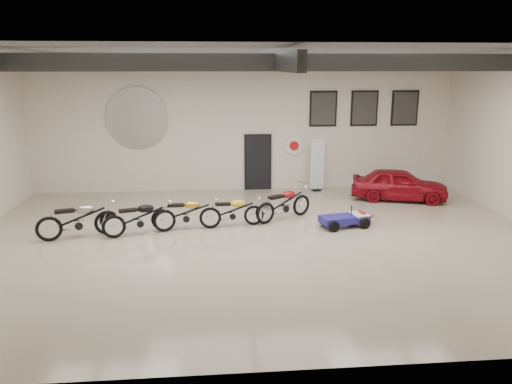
{
  "coord_description": "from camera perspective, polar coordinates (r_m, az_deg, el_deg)",
  "views": [
    {
      "loc": [
        -1.27,
        -12.89,
        4.69
      ],
      "look_at": [
        0.0,
        1.2,
        1.1
      ],
      "focal_mm": 35.0,
      "sensor_mm": 36.0,
      "label": 1
    }
  ],
  "objects": [
    {
      "name": "motorcycle_gold",
      "position": [
        14.76,
        -7.98,
        -2.31
      ],
      "size": [
        2.02,
        0.68,
        1.04
      ],
      "primitive_type": null,
      "rotation": [
        0.0,
        0.0,
        0.03
      ],
      "color": "silver",
      "rests_on": "floor"
    },
    {
      "name": "banner_stand",
      "position": [
        19.18,
        7.0,
        3.0
      ],
      "size": [
        0.56,
        0.29,
        1.97
      ],
      "primitive_type": null,
      "rotation": [
        0.0,
        0.0,
        0.15
      ],
      "color": "white",
      "rests_on": "floor"
    },
    {
      "name": "back_wall",
      "position": [
        19.06,
        -1.3,
        7.64
      ],
      "size": [
        16.0,
        0.02,
        5.0
      ],
      "primitive_type": "cube",
      "color": "beige",
      "rests_on": "floor"
    },
    {
      "name": "poster_mid",
      "position": [
        19.8,
        12.28,
        9.32
      ],
      "size": [
        1.05,
        0.08,
        1.35
      ],
      "primitive_type": null,
      "color": "black",
      "rests_on": "back_wall"
    },
    {
      "name": "motorcycle_yellow",
      "position": [
        14.93,
        -2.73,
        -2.13
      ],
      "size": [
        1.92,
        0.75,
        0.98
      ],
      "primitive_type": null,
      "rotation": [
        0.0,
        0.0,
        0.09
      ],
      "color": "silver",
      "rests_on": "floor"
    },
    {
      "name": "ceiling_beams",
      "position": [
        12.95,
        0.49,
        14.5
      ],
      "size": [
        15.8,
        11.8,
        0.32
      ],
      "primitive_type": null,
      "color": "#505357",
      "rests_on": "ceiling"
    },
    {
      "name": "vintage_car",
      "position": [
        18.55,
        16.06,
        0.85
      ],
      "size": [
        2.25,
        3.6,
        1.14
      ],
      "primitive_type": "imported",
      "rotation": [
        0.0,
        0.0,
        1.28
      ],
      "color": "maroon",
      "rests_on": "floor"
    },
    {
      "name": "motorcycle_black",
      "position": [
        14.52,
        -13.19,
        -2.8
      ],
      "size": [
        2.14,
        1.22,
        1.06
      ],
      "primitive_type": null,
      "rotation": [
        0.0,
        0.0,
        0.31
      ],
      "color": "silver",
      "rests_on": "floor"
    },
    {
      "name": "motorcycle_red",
      "position": [
        15.56,
        3.21,
        -1.23
      ],
      "size": [
        2.12,
        1.67,
        1.09
      ],
      "primitive_type": null,
      "rotation": [
        0.0,
        0.0,
        0.56
      ],
      "color": "silver",
      "rests_on": "floor"
    },
    {
      "name": "motorcycle_silver",
      "position": [
        14.73,
        -19.68,
        -2.86
      ],
      "size": [
        2.3,
        1.28,
        1.14
      ],
      "primitive_type": null,
      "rotation": [
        0.0,
        0.0,
        0.29
      ],
      "color": "silver",
      "rests_on": "floor"
    },
    {
      "name": "oil_sign",
      "position": [
        19.34,
        4.37,
        5.31
      ],
      "size": [
        0.72,
        0.1,
        0.72
      ],
      "primitive_type": null,
      "color": "white",
      "rests_on": "back_wall"
    },
    {
      "name": "poster_left",
      "position": [
        19.39,
        7.69,
        9.42
      ],
      "size": [
        1.05,
        0.08,
        1.35
      ],
      "primitive_type": null,
      "color": "black",
      "rests_on": "back_wall"
    },
    {
      "name": "poster_right",
      "position": [
        20.34,
        16.64,
        9.18
      ],
      "size": [
        1.05,
        0.08,
        1.35
      ],
      "primitive_type": null,
      "color": "black",
      "rests_on": "back_wall"
    },
    {
      "name": "logo_plaque",
      "position": [
        19.13,
        -13.47,
        8.19
      ],
      "size": [
        2.3,
        0.06,
        1.16
      ],
      "primitive_type": null,
      "color": "silver",
      "rests_on": "back_wall"
    },
    {
      "name": "door",
      "position": [
        19.27,
        0.22,
        3.36
      ],
      "size": [
        0.92,
        0.08,
        2.1
      ],
      "primitive_type": "cube",
      "color": "black",
      "rests_on": "back_wall"
    },
    {
      "name": "go_kart",
      "position": [
        15.2,
        10.58,
        -2.7
      ],
      "size": [
        1.92,
        1.17,
        0.65
      ],
      "primitive_type": null,
      "rotation": [
        0.0,
        0.0,
        0.22
      ],
      "color": "navy",
      "rests_on": "floor"
    },
    {
      "name": "ceiling",
      "position": [
        12.95,
        0.49,
        15.61
      ],
      "size": [
        16.0,
        12.0,
        0.01
      ],
      "primitive_type": "cube",
      "color": "slate",
      "rests_on": "back_wall"
    },
    {
      "name": "floor",
      "position": [
        13.78,
        0.45,
        -5.67
      ],
      "size": [
        16.0,
        12.0,
        0.01
      ],
      "primitive_type": "cube",
      "color": "tan",
      "rests_on": "ground"
    }
  ]
}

